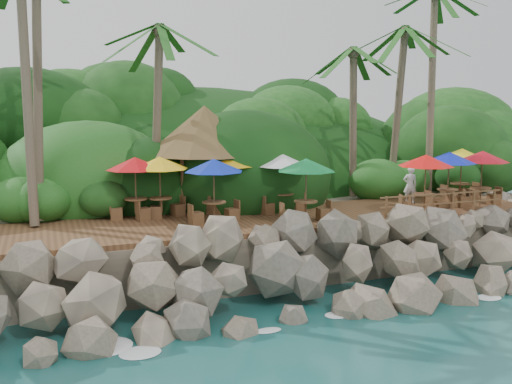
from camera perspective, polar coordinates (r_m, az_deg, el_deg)
name	(u,v)px	position (r m, az deg, el deg)	size (l,w,h in m)	color
ground	(323,324)	(18.61, 6.76, -13.10)	(140.00, 140.00, 0.00)	#19514F
land_base	(195,207)	(32.82, -6.22, -1.56)	(32.00, 25.20, 2.10)	gray
jungle_hill	(168,204)	(40.20, -8.90, -1.22)	(44.80, 28.00, 15.40)	#143811
seawall	(297,272)	(19.92, 4.13, -8.07)	(29.00, 4.00, 2.30)	gray
terrace	(256,221)	(23.23, 0.00, -2.93)	(26.00, 5.00, 0.20)	brown
jungle_foliage	(200,229)	(32.08, -5.73, -3.70)	(44.00, 16.00, 12.00)	#143811
foam_line	(318,320)	(18.84, 6.33, -12.71)	(25.20, 0.80, 0.06)	white
palapa	(205,130)	(25.81, -5.22, 6.26)	(5.52, 5.52, 4.60)	brown
dining_clusters	(294,166)	(23.47, 3.83, 2.64)	(24.99, 5.55, 2.55)	brown
railing	(442,202)	(24.80, 18.33, -0.97)	(6.10, 0.10, 1.00)	brown
waiter	(410,185)	(27.47, 15.31, 0.66)	(0.64, 0.42, 1.76)	silver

